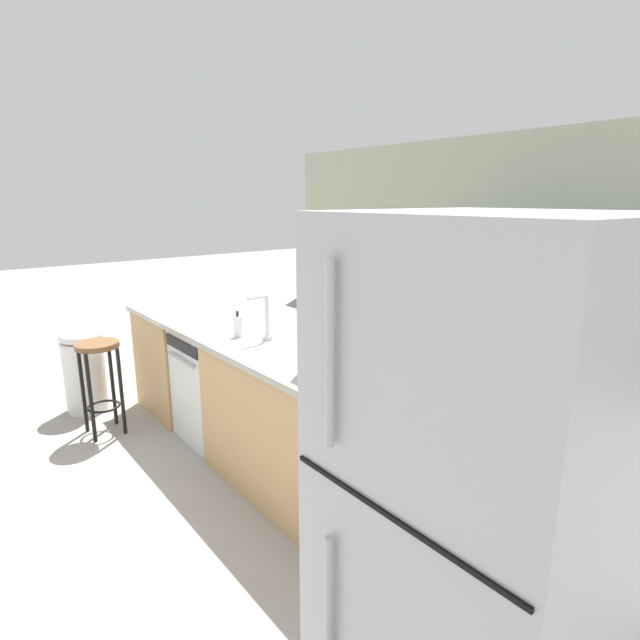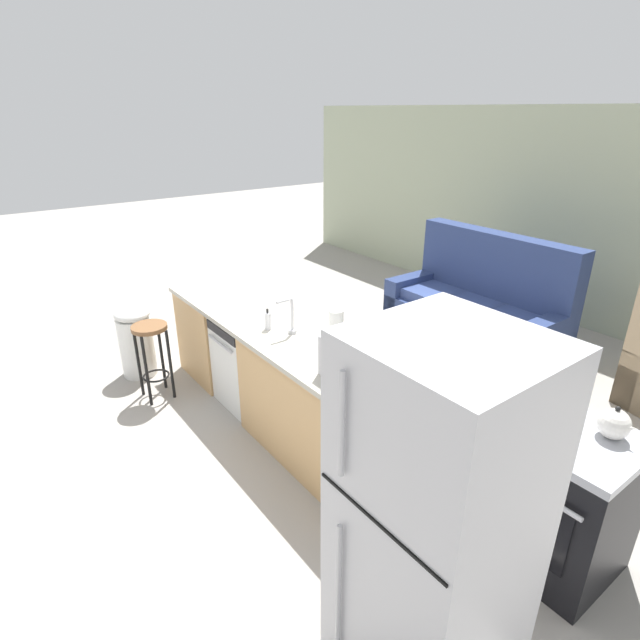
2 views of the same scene
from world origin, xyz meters
TOP-DOWN VIEW (x-y plane):
  - ground_plane at (0.00, 0.00)m, footprint 24.00×24.00m
  - wall_back at (0.30, 4.20)m, footprint 10.00×0.06m
  - kitchen_counter at (0.24, 0.00)m, footprint 2.94×0.66m
  - dishwasher at (-0.25, -0.00)m, footprint 0.58×0.61m
  - stove_range at (2.35, 0.55)m, footprint 0.76×0.68m
  - refrigerator at (2.35, -0.55)m, footprint 0.72×0.73m
  - microwave at (1.25, -0.00)m, footprint 0.50×0.37m
  - sink_faucet at (0.34, 0.04)m, footprint 0.07×0.18m
  - paper_towel_roll at (0.72, 0.19)m, footprint 0.14×0.14m
  - soap_bottle at (0.16, -0.07)m, footprint 0.06×0.06m
  - kettle at (2.52, 0.68)m, footprint 0.21×0.17m
  - bar_stool at (-0.87, -0.71)m, footprint 0.32×0.32m
  - trash_bin at (-1.42, -0.70)m, footprint 0.35×0.35m
  - couch at (0.18, 2.74)m, footprint 2.01×0.92m

SIDE VIEW (x-z plane):
  - ground_plane at x=0.00m, z-range 0.00..0.00m
  - trash_bin at x=-1.42m, z-range 0.01..0.75m
  - couch at x=0.18m, z-range -0.24..1.03m
  - kitchen_counter at x=0.24m, z-range -0.03..0.87m
  - dishwasher at x=-0.25m, z-range 0.00..0.84m
  - stove_range at x=2.35m, z-range 0.00..0.90m
  - bar_stool at x=-0.87m, z-range 0.17..0.91m
  - refrigerator at x=2.35m, z-range 0.00..1.77m
  - soap_bottle at x=0.16m, z-range 0.88..1.06m
  - kettle at x=2.52m, z-range 0.89..1.08m
  - sink_faucet at x=0.34m, z-range 0.88..1.18m
  - paper_towel_roll at x=0.72m, z-range 0.90..1.18m
  - microwave at x=1.25m, z-range 0.90..1.18m
  - wall_back at x=0.30m, z-range 0.00..2.60m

